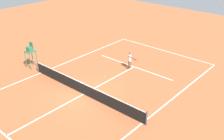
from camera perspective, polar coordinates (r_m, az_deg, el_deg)
The scene contains 6 objects.
ground_plane at distance 20.78m, azimuth -6.03°, elevation -5.10°, with size 60.00×60.00×0.00m, color #AD5933.
court_lines at distance 20.78m, azimuth -6.03°, elevation -5.09°, with size 11.04×23.48×0.01m.
tennis_net at distance 20.53m, azimuth -6.10°, elevation -3.91°, with size 11.64×0.10×1.07m.
player_serving at distance 24.23m, azimuth 3.84°, elevation 2.32°, with size 1.20×0.81×1.61m.
tennis_ball at distance 23.20m, azimuth -1.56°, elevation -1.29°, with size 0.07×0.07×0.07m, color #CCE033.
umpire_chair at distance 25.29m, azimuth -16.93°, elevation 3.86°, with size 0.80×0.80×2.41m.
Camera 1 is at (-13.22, 11.88, 10.76)m, focal length 43.18 mm.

